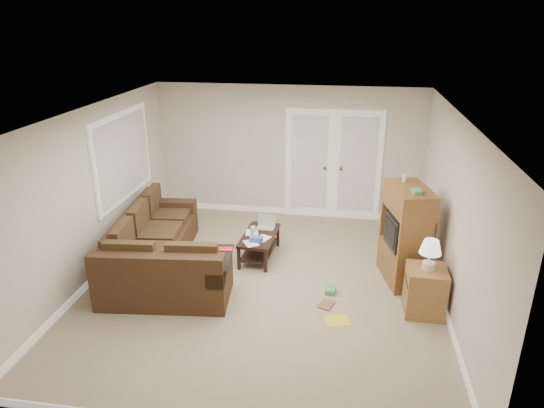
% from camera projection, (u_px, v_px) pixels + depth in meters
% --- Properties ---
extents(floor, '(5.50, 5.50, 0.00)m').
position_uv_depth(floor, '(264.00, 284.00, 7.08)').
color(floor, tan).
rests_on(floor, ground).
extents(ceiling, '(5.00, 5.50, 0.02)m').
position_uv_depth(ceiling, '(262.00, 114.00, 6.16)').
color(ceiling, white).
rests_on(ceiling, wall_back).
extents(wall_left, '(0.02, 5.50, 2.50)m').
position_uv_depth(wall_left, '(93.00, 195.00, 6.99)').
color(wall_left, beige).
rests_on(wall_left, floor).
extents(wall_right, '(0.02, 5.50, 2.50)m').
position_uv_depth(wall_right, '(453.00, 216.00, 6.25)').
color(wall_right, beige).
rests_on(wall_right, floor).
extents(wall_back, '(5.00, 0.02, 2.50)m').
position_uv_depth(wall_back, '(288.00, 152.00, 9.15)').
color(wall_back, beige).
rests_on(wall_back, floor).
extents(wall_front, '(5.00, 0.02, 2.50)m').
position_uv_depth(wall_front, '(206.00, 322.00, 4.09)').
color(wall_front, beige).
rests_on(wall_front, floor).
extents(baseboards, '(5.00, 5.50, 0.10)m').
position_uv_depth(baseboards, '(264.00, 281.00, 7.06)').
color(baseboards, white).
rests_on(baseboards, floor).
extents(french_doors, '(1.80, 0.05, 2.13)m').
position_uv_depth(french_doors, '(333.00, 166.00, 9.07)').
color(french_doors, white).
rests_on(french_doors, floor).
extents(window_left, '(0.05, 1.92, 1.42)m').
position_uv_depth(window_left, '(123.00, 156.00, 7.79)').
color(window_left, white).
rests_on(window_left, wall_left).
extents(sectional_sofa, '(2.06, 2.76, 0.83)m').
position_uv_depth(sectional_sofa, '(159.00, 255.00, 7.23)').
color(sectional_sofa, '#412A19').
rests_on(sectional_sofa, floor).
extents(coffee_table, '(0.55, 1.02, 0.68)m').
position_uv_depth(coffee_table, '(260.00, 244.00, 7.80)').
color(coffee_table, black).
rests_on(coffee_table, floor).
extents(tv_armoire, '(0.69, 0.99, 1.55)m').
position_uv_depth(tv_armoire, '(405.00, 234.00, 6.96)').
color(tv_armoire, brown).
rests_on(tv_armoire, floor).
extents(side_cabinet, '(0.50, 0.50, 1.05)m').
position_uv_depth(side_cabinet, '(425.00, 287.00, 6.28)').
color(side_cabinet, olive).
rests_on(side_cabinet, floor).
extents(space_heater, '(0.13, 0.11, 0.30)m').
position_uv_depth(space_heater, '(383.00, 222.00, 8.83)').
color(space_heater, silver).
rests_on(space_heater, floor).
extents(floor_magazine, '(0.37, 0.32, 0.01)m').
position_uv_depth(floor_magazine, '(337.00, 321.00, 6.23)').
color(floor_magazine, yellow).
rests_on(floor_magazine, floor).
extents(floor_greenbox, '(0.15, 0.19, 0.07)m').
position_uv_depth(floor_greenbox, '(331.00, 291.00, 6.85)').
color(floor_greenbox, '#439358').
rests_on(floor_greenbox, floor).
extents(floor_book, '(0.25, 0.29, 0.02)m').
position_uv_depth(floor_book, '(320.00, 303.00, 6.60)').
color(floor_book, brown).
rests_on(floor_book, floor).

